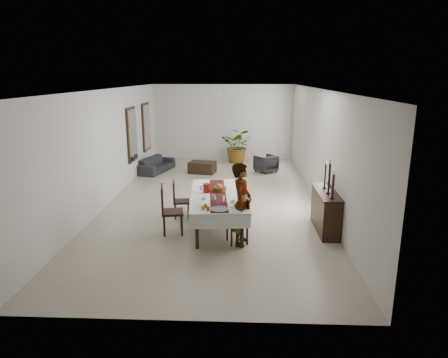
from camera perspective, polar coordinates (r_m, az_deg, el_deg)
floor at (r=11.80m, az=-1.41°, el=-2.99°), size 6.00×12.00×0.00m
ceiling at (r=11.26m, az=-1.52°, el=12.73°), size 6.00×12.00×0.02m
wall_back at (r=17.35m, az=-0.11°, el=8.10°), size 6.00×0.02×3.20m
wall_front at (r=5.64m, az=-5.61°, el=-5.92°), size 6.00×0.02×3.20m
wall_left at (r=12.00m, az=-15.95°, el=4.61°), size 0.02×12.00×3.20m
wall_right at (r=11.61m, az=13.52°, el=4.44°), size 0.02×12.00×3.20m
dining_table_top at (r=9.51m, az=-0.87°, el=-2.41°), size 1.30×2.68×0.05m
table_leg_fl at (r=8.48m, az=-3.88°, el=-7.52°), size 0.08×0.08×0.76m
table_leg_fr at (r=8.51m, az=2.61°, el=-7.42°), size 0.08×0.08×0.76m
table_leg_bl at (r=10.81m, az=-3.58°, el=-2.58°), size 0.08×0.08×0.76m
table_leg_br at (r=10.83m, az=1.48°, el=-2.52°), size 0.08×0.08×0.76m
tablecloth_top at (r=9.50m, az=-0.88°, el=-2.22°), size 1.51×2.89×0.01m
tablecloth_drape_left at (r=9.55m, az=-4.68°, el=-3.16°), size 0.25×2.79×0.33m
tablecloth_drape_right at (r=9.59m, az=2.92°, el=-3.07°), size 0.25×2.79×0.33m
tablecloth_drape_near at (r=8.23m, az=-0.60°, el=-6.08°), size 1.27×0.12×0.33m
tablecloth_drape_far at (r=10.88m, az=-1.07°, el=-0.89°), size 1.27×0.12×0.33m
table_runner at (r=9.50m, az=-0.88°, el=-2.17°), size 0.61×2.73×0.00m
red_pitcher at (r=9.62m, az=-2.52°, el=-1.31°), size 0.18×0.18×0.22m
pitcher_handle at (r=9.62m, az=-3.07°, el=-1.31°), size 0.13×0.03×0.13m
wine_glass_near at (r=8.81m, az=0.10°, el=-2.93°), size 0.08×0.08×0.18m
wine_glass_mid at (r=8.90m, az=-1.47°, el=-2.73°), size 0.08×0.08×0.18m
teacup_right at (r=8.89m, az=1.34°, el=-3.17°), size 0.10×0.10×0.07m
saucer_right at (r=8.89m, az=1.34°, el=-3.33°), size 0.16×0.16×0.01m
teacup_left at (r=9.13m, az=-2.85°, el=-2.70°), size 0.10×0.10×0.07m
saucer_left at (r=9.13m, az=-2.85°, el=-2.86°), size 0.16×0.16×0.01m
plate_near_right at (r=8.59m, az=1.70°, el=-3.98°), size 0.26×0.26×0.02m
bread_near_right at (r=8.58m, az=1.70°, el=-3.79°), size 0.10×0.10×0.10m
plate_near_left at (r=8.72m, az=-2.87°, el=-3.70°), size 0.26×0.26×0.02m
plate_far_left at (r=10.07m, az=-2.94°, el=-1.18°), size 0.26×0.26×0.02m
serving_tray at (r=8.41m, az=-0.66°, el=-4.35°), size 0.39×0.39×0.02m
jam_jar_a at (r=8.37m, az=-2.29°, el=-4.25°), size 0.07×0.07×0.08m
jam_jar_b at (r=8.43m, az=-3.03°, el=-4.12°), size 0.07×0.07×0.08m
jam_jar_c at (r=8.54m, az=-2.66°, el=-3.88°), size 0.07×0.07×0.08m
fruit_basket at (r=9.75m, az=-0.60°, el=-1.42°), size 0.33×0.33×0.11m
fruit_red at (r=9.75m, az=-0.42°, el=-0.92°), size 0.10×0.10×0.10m
fruit_green at (r=9.75m, az=-0.86°, el=-0.91°), size 0.09×0.09×0.09m
fruit_yellow at (r=9.67m, az=-0.59°, el=-1.04°), size 0.09×0.09×0.09m
chair_right_near_seat at (r=8.73m, az=1.88°, el=-6.36°), size 0.54×0.54×0.05m
chair_right_near_leg_fl at (r=8.71m, az=3.32°, el=-8.09°), size 0.05×0.05×0.42m
chair_right_near_leg_fr at (r=9.02m, az=2.62°, el=-7.27°), size 0.05×0.05×0.42m
chair_right_near_leg_bl at (r=8.61m, az=1.09°, el=-8.34°), size 0.05×0.05×0.42m
chair_right_near_leg_br at (r=8.93m, az=0.46°, el=-7.50°), size 0.05×0.05×0.42m
chair_right_near_back at (r=8.68m, az=3.13°, el=-4.44°), size 0.17×0.42×0.54m
chair_right_far_seat at (r=10.24m, az=2.15°, el=-3.36°), size 0.41×0.41×0.04m
chair_right_far_leg_fl at (r=10.15m, az=3.02°, el=-4.83°), size 0.04×0.04×0.39m
chair_right_far_leg_fr at (r=10.46m, az=3.06°, el=-4.24°), size 0.04×0.04×0.39m
chair_right_far_leg_bl at (r=10.16m, az=1.20°, el=-4.79°), size 0.04×0.04×0.39m
chair_right_far_leg_br at (r=10.47m, az=1.29°, el=-4.21°), size 0.04×0.04×0.39m
chair_right_far_back at (r=10.15m, az=3.18°, el=-1.94°), size 0.05×0.39×0.50m
chair_left_near_seat at (r=9.30m, az=-7.37°, el=-4.72°), size 0.57×0.57×0.06m
chair_left_near_leg_fl at (r=9.58m, az=-8.54°, el=-5.89°), size 0.06×0.06×0.48m
chair_left_near_leg_fr at (r=9.21m, az=-8.54°, el=-6.76°), size 0.06×0.06×0.48m
chair_left_near_leg_bl at (r=9.58m, az=-6.15°, el=-5.81°), size 0.06×0.06×0.48m
chair_left_near_leg_br at (r=9.21m, az=-6.05°, el=-6.67°), size 0.06×0.06×0.48m
chair_left_near_back at (r=9.20m, az=-8.82°, el=-2.82°), size 0.13×0.49×0.62m
chair_left_far_seat at (r=10.33m, az=-6.09°, el=-3.21°), size 0.46×0.46×0.05m
chair_left_far_leg_fl at (r=10.56m, az=-6.95°, el=-4.11°), size 0.05×0.05×0.40m
chair_left_far_leg_fr at (r=10.24m, az=-7.00°, el=-4.70°), size 0.05×0.05×0.40m
chair_left_far_leg_bl at (r=10.55m, az=-5.15°, el=-4.07°), size 0.05×0.05×0.40m
chair_left_far_leg_br at (r=10.24m, az=-5.13°, el=-4.66°), size 0.05×0.05×0.40m
chair_left_far_back at (r=10.25m, az=-7.16°, el=-1.76°), size 0.09×0.41×0.52m
woman at (r=8.54m, az=2.54°, el=-3.62°), size 0.55×0.73×1.80m
sideboard_body at (r=9.72m, az=14.29°, el=-4.52°), size 0.41×1.54×0.92m
sideboard_top at (r=9.57m, az=14.47°, el=-1.82°), size 0.45×1.60×0.03m
candlestick_near_base at (r=9.04m, az=15.20°, el=-2.64°), size 0.10×0.10×0.03m
candlestick_near_shaft at (r=8.96m, az=15.31°, el=-0.98°), size 0.05×0.05×0.51m
candlestick_near_candle at (r=8.89m, az=15.44°, el=0.87°), size 0.04×0.04×0.08m
candlestick_mid_base at (r=9.42m, az=14.67°, el=-1.90°), size 0.10×0.10×0.03m
candlestick_mid_shaft at (r=9.33m, az=14.80°, el=0.15°), size 0.05×0.05×0.67m
candlestick_mid_candle at (r=9.25m, az=14.95°, el=2.40°), size 0.04×0.04×0.08m
candlestick_far_base at (r=9.81m, az=14.18°, el=-1.22°), size 0.10×0.10×0.03m
candlestick_far_shaft at (r=9.73m, az=14.29°, el=0.46°), size 0.05×0.05×0.56m
candlestick_far_candle at (r=9.66m, az=14.41°, el=2.32°), size 0.04×0.04×0.08m
sofa at (r=15.44m, az=-9.63°, el=2.07°), size 1.22×1.99×0.54m
armchair at (r=15.17m, az=6.00°, el=2.20°), size 1.00×1.00×0.66m
coffee_table at (r=15.02m, az=-3.12°, el=1.67°), size 1.07×0.84×0.42m
potted_plant at (r=16.74m, az=2.03°, el=4.82°), size 1.55×1.42×1.45m
mirror_frame_near at (r=14.07m, az=-13.03°, el=6.20°), size 0.06×1.05×1.85m
mirror_glass_near at (r=14.06m, az=-12.89°, el=6.20°), size 0.01×0.90×1.70m
mirror_frame_far at (r=16.09m, az=-11.07°, el=7.31°), size 0.06×1.05×1.85m
mirror_glass_far at (r=16.08m, az=-10.95°, el=7.32°), size 0.01×0.90×1.70m
fan_rod at (r=14.25m, az=-0.67°, el=12.73°), size 0.04×0.04×0.20m
fan_hub at (r=14.26m, az=-0.67°, el=11.92°), size 0.16×0.16×0.08m
fan_blade_n at (r=14.61m, az=-0.59°, el=11.99°), size 0.10×0.55×0.01m
fan_blade_s at (r=13.91m, az=-0.75°, el=11.85°), size 0.10×0.55×0.01m
fan_blade_e at (r=14.25m, az=0.77°, el=11.92°), size 0.55×0.10×0.01m
fan_blade_w at (r=14.28m, az=-2.10°, el=11.92°), size 0.55×0.10×0.01m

